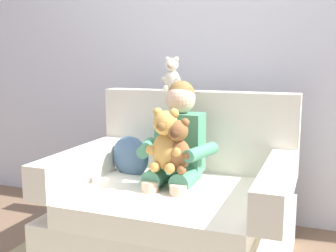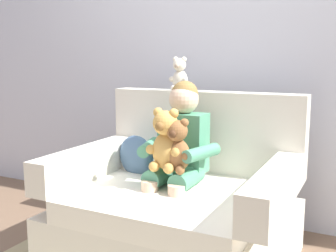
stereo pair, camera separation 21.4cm
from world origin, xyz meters
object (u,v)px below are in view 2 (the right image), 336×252
armchair (179,208)px  seated_child (179,147)px  plush_cream_on_backrest (180,75)px  plush_honey (166,142)px  throw_pillow (136,156)px  plush_brown (177,147)px

armchair → seated_child: size_ratio=1.51×
seated_child → plush_cream_on_backrest: bearing=112.7°
plush_honey → throw_pillow: size_ratio=1.30×
armchair → plush_brown: armchair is taller
seated_child → throw_pillow: 0.37m
seated_child → plush_honey: seated_child is taller
seated_child → plush_honey: 0.15m
armchair → seated_child: 0.35m
armchair → throw_pillow: (-0.36, 0.14, 0.24)m
plush_honey → plush_cream_on_backrest: bearing=120.4°
plush_honey → throw_pillow: (-0.33, 0.24, -0.17)m
seated_child → plush_brown: seated_child is taller
plush_cream_on_backrest → throw_pillow: 0.58m
armchair → plush_cream_on_backrest: bearing=115.1°
armchair → throw_pillow: 0.45m
plush_brown → plush_honey: size_ratio=0.85×
plush_cream_on_backrest → seated_child: bearing=-64.7°
plush_brown → plush_honey: 0.07m
seated_child → plush_brown: bearing=-69.8°
plush_honey → plush_cream_on_backrest: size_ratio=1.58×
armchair → plush_cream_on_backrest: plush_cream_on_backrest is taller
plush_honey → plush_cream_on_backrest: plush_cream_on_backrest is taller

